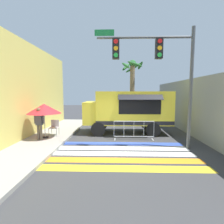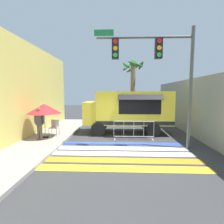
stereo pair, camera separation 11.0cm
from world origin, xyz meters
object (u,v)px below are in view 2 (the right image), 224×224
(food_truck, at_px, (127,109))
(vendor_person, at_px, (39,122))
(barricade_front, at_px, (134,130))
(folding_chair, at_px, (55,126))
(palm_tree, at_px, (133,82))
(patio_umbrella, at_px, (44,109))
(traffic_signal_pole, at_px, (159,63))

(food_truck, relative_size, vendor_person, 3.19)
(vendor_person, distance_m, barricade_front, 5.19)
(folding_chair, bearing_deg, palm_tree, 25.36)
(folding_chair, height_order, vendor_person, vendor_person)
(patio_umbrella, xyz_separation_m, palm_tree, (5.39, 6.09, 1.81))
(food_truck, xyz_separation_m, traffic_signal_pole, (1.29, -3.16, 2.42))
(barricade_front, bearing_deg, food_truck, 100.49)
(vendor_person, bearing_deg, barricade_front, 3.26)
(food_truck, distance_m, vendor_person, 5.39)
(vendor_person, bearing_deg, patio_umbrella, 76.32)
(traffic_signal_pole, relative_size, vendor_person, 3.24)
(patio_umbrella, relative_size, palm_tree, 0.35)
(traffic_signal_pole, relative_size, barricade_front, 2.48)
(vendor_person, bearing_deg, palm_tree, 45.56)
(folding_chair, distance_m, palm_tree, 7.99)
(barricade_front, bearing_deg, palm_tree, 86.47)
(patio_umbrella, xyz_separation_m, vendor_person, (-0.08, -0.50, -0.65))
(palm_tree, bearing_deg, patio_umbrella, -131.51)
(traffic_signal_pole, distance_m, palm_tree, 7.37)
(food_truck, xyz_separation_m, vendor_person, (-4.79, -2.43, -0.48))
(food_truck, distance_m, barricade_front, 2.05)
(food_truck, bearing_deg, palm_tree, 80.73)
(food_truck, relative_size, traffic_signal_pole, 0.99)
(patio_umbrella, distance_m, palm_tree, 8.33)
(traffic_signal_pole, height_order, palm_tree, traffic_signal_pole)
(palm_tree, bearing_deg, vendor_person, -129.68)
(vendor_person, xyz_separation_m, palm_tree, (5.47, 6.59, 2.45))
(vendor_person, relative_size, barricade_front, 0.77)
(food_truck, height_order, folding_chair, food_truck)
(food_truck, distance_m, patio_umbrella, 5.09)
(barricade_front, bearing_deg, traffic_signal_pole, -56.07)
(traffic_signal_pole, xyz_separation_m, patio_umbrella, (-6.00, 1.24, -2.25))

